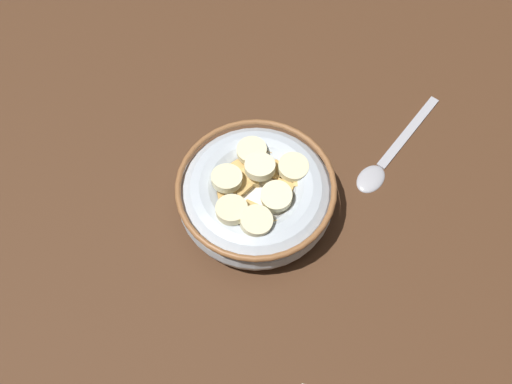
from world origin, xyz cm
name	(u,v)px	position (x,y,z in cm)	size (l,w,h in cm)	color
ground_plane	(256,210)	(0.00, 0.00, -1.00)	(95.03, 95.03, 2.00)	#472B19
cereal_bowl	(256,194)	(-0.01, 0.00, 2.60)	(15.82, 15.82, 5.58)	#B2BCC6
spoon	(385,161)	(-12.63, -8.18, 0.32)	(8.73, 14.99, 0.80)	#A5A5AD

